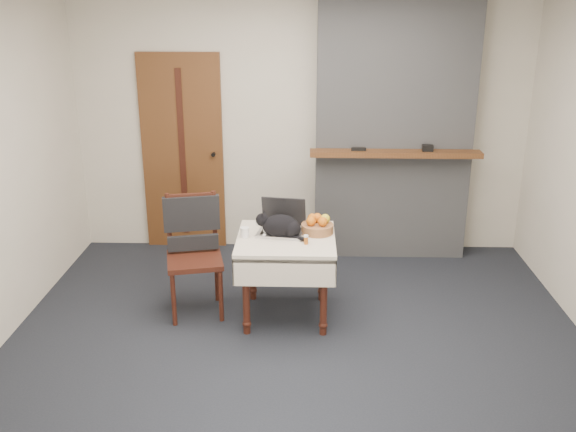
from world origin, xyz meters
The scene contains 12 objects.
ground centered at (0.00, 0.00, 0.00)m, with size 4.50×4.50×0.00m, color black.
room_shell centered at (0.00, 0.46, 1.76)m, with size 4.52×4.01×2.61m.
door centered at (-1.20, 1.97, 1.00)m, with size 0.82×0.10×2.00m.
chimney centered at (0.90, 1.85, 1.30)m, with size 1.62×0.48×2.60m.
side_table centered at (-0.10, 0.42, 0.59)m, with size 0.78×0.78×0.70m.
laptop centered at (-0.14, 0.54, 0.77)m, with size 0.40×0.36×0.27m.
cat centered at (-0.14, 0.43, 0.79)m, with size 0.43×0.23×0.21m.
cream_jar centered at (-0.43, 0.42, 0.74)m, with size 0.07×0.07×0.08m, color white.
pill_bottle centered at (0.06, 0.28, 0.74)m, with size 0.04×0.04×0.07m.
fruit_basket centered at (0.15, 0.53, 0.76)m, with size 0.26×0.26×0.15m.
desk_clutter centered at (0.10, 0.50, 0.70)m, with size 0.13×0.02×0.01m, color black.
chair centered at (-0.87, 0.56, 0.64)m, with size 0.54×0.53×1.00m.
Camera 1 is at (0.06, -4.34, 2.55)m, focal length 40.00 mm.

